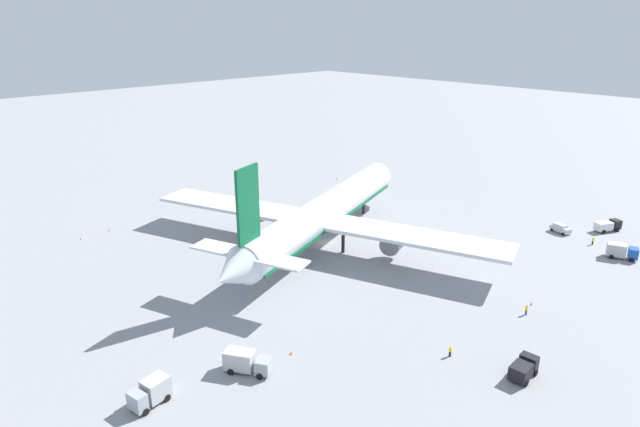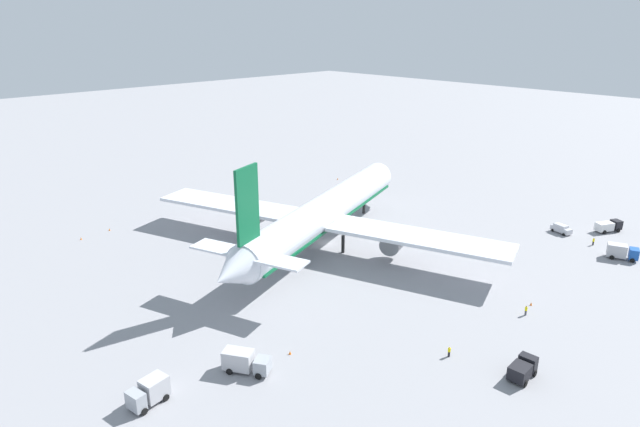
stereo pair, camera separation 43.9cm
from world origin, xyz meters
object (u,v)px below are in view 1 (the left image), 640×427
at_px(service_truck_3, 246,361).
at_px(ground_worker_2, 450,351).
at_px(service_truck_2, 608,225).
at_px(service_truck_0, 151,392).
at_px(traffic_cone_2, 531,303).
at_px(service_truck_4, 524,368).
at_px(service_truck_1, 621,251).
at_px(airliner, 323,213).
at_px(traffic_cone_3, 291,353).
at_px(ground_worker_1, 593,241).
at_px(traffic_cone_4, 81,239).
at_px(baggage_cart_1, 250,181).
at_px(ground_worker_0, 526,310).
at_px(traffic_cone_0, 109,230).
at_px(service_van, 561,228).
at_px(traffic_cone_1, 337,179).

distance_m(service_truck_3, ground_worker_2, 28.96).
bearing_deg(service_truck_2, service_truck_0, 170.25).
bearing_deg(traffic_cone_2, service_truck_4, -157.22).
height_order(service_truck_0, service_truck_1, service_truck_0).
bearing_deg(airliner, service_truck_3, -147.76).
relative_size(service_truck_3, traffic_cone_3, 12.30).
height_order(airliner, ground_worker_1, airliner).
bearing_deg(traffic_cone_4, baggage_cart_1, 11.17).
bearing_deg(traffic_cone_4, traffic_cone_2, -62.28).
bearing_deg(service_truck_3, ground_worker_0, -24.94).
relative_size(service_truck_4, ground_worker_1, 2.92).
relative_size(ground_worker_1, traffic_cone_3, 3.00).
height_order(airliner, service_truck_1, airliner).
bearing_deg(service_truck_3, service_truck_0, 166.69).
bearing_deg(service_truck_3, traffic_cone_2, -22.13).
height_order(service_truck_1, traffic_cone_0, service_truck_1).
distance_m(ground_worker_1, traffic_cone_3, 74.69).
bearing_deg(service_truck_3, service_van, -5.37).
bearing_deg(ground_worker_0, service_van, 16.25).
xyz_separation_m(service_truck_3, traffic_cone_3, (7.10, -1.22, -1.37)).
height_order(service_truck_1, service_truck_2, service_truck_1).
relative_size(service_truck_2, ground_worker_1, 3.88).
bearing_deg(service_truck_0, service_truck_1, -15.72).
xyz_separation_m(ground_worker_1, traffic_cone_4, (-77.72, 79.20, -0.56)).
relative_size(service_truck_3, traffic_cone_1, 12.30).
xyz_separation_m(airliner, service_truck_3, (-38.97, -24.58, -5.46)).
distance_m(ground_worker_2, traffic_cone_1, 92.70).
relative_size(traffic_cone_3, traffic_cone_4, 1.00).
bearing_deg(ground_worker_2, baggage_cart_1, 69.68).
distance_m(baggage_cart_1, traffic_cone_2, 93.62).
relative_size(airliner, traffic_cone_2, 140.05).
height_order(service_truck_1, traffic_cone_2, service_truck_1).
bearing_deg(traffic_cone_3, traffic_cone_1, 40.04).
xyz_separation_m(service_truck_3, ground_worker_2, (23.12, -17.43, -0.82)).
bearing_deg(traffic_cone_2, baggage_cart_1, 83.11).
relative_size(traffic_cone_1, traffic_cone_3, 1.00).
relative_size(traffic_cone_0, traffic_cone_1, 1.00).
bearing_deg(traffic_cone_1, baggage_cart_1, 140.78).
bearing_deg(service_truck_1, service_truck_0, 164.28).
distance_m(service_truck_2, traffic_cone_3, 85.06).
relative_size(airliner, service_truck_3, 11.39).
xyz_separation_m(service_truck_4, traffic_cone_4, (-23.35, 90.53, -1.11)).
xyz_separation_m(ground_worker_2, traffic_cone_3, (-16.02, 16.21, -0.55)).
distance_m(airliner, traffic_cone_4, 53.70).
bearing_deg(service_truck_0, service_truck_2, -9.75).
height_order(service_truck_3, baggage_cart_1, service_truck_3).
xyz_separation_m(traffic_cone_0, traffic_cone_1, (67.83, -6.69, 0.00)).
xyz_separation_m(ground_worker_1, ground_worker_2, (-57.26, -1.78, -0.01)).
relative_size(service_truck_1, traffic_cone_4, 11.16).
xyz_separation_m(service_truck_4, service_van, (56.48, 19.23, -0.35)).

